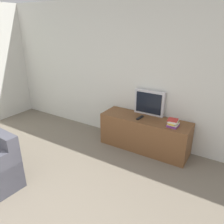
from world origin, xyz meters
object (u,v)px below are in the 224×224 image
object	(u,v)px
television	(149,103)
tv_stand	(144,133)
remote_on_stand	(140,118)
book_stack	(173,123)

from	to	relation	value
television	tv_stand	bearing A→B (deg)	-82.74
remote_on_stand	book_stack	bearing A→B (deg)	-1.52
tv_stand	remote_on_stand	bearing A→B (deg)	-146.08
book_stack	remote_on_stand	distance (m)	0.60
book_stack	remote_on_stand	bearing A→B (deg)	178.48
television	book_stack	size ratio (longest dim) A/B	2.51
tv_stand	book_stack	world-z (taller)	book_stack
television	remote_on_stand	world-z (taller)	television
book_stack	remote_on_stand	size ratio (longest dim) A/B	1.15
tv_stand	television	world-z (taller)	television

